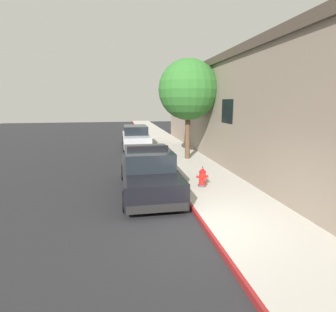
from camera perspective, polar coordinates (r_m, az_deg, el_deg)
name	(u,v)px	position (r m, az deg, el deg)	size (l,w,h in m)	color
ground_plane	(78,160)	(16.52, -18.86, -0.73)	(31.89, 60.00, 0.20)	#232326
sidewalk_pavement	(177,153)	(16.66, 1.94, 0.59)	(2.76, 60.00, 0.14)	#ADA89E
curb_painted_edge	(155,154)	(16.42, -2.91, 0.42)	(0.08, 60.00, 0.14)	maroon
storefront_building	(297,112)	(14.33, 26.16, 8.46)	(7.42, 27.43, 5.48)	gray
police_cruiser	(148,172)	(9.64, -4.29, -3.40)	(1.94, 4.84, 1.68)	black
parked_car_silver_ahead	(136,137)	(19.51, -6.99, 4.10)	(1.94, 4.84, 1.56)	#B2B5BA
fire_hydrant	(202,177)	(9.90, 7.46, -4.57)	(0.44, 0.40, 0.76)	#4C4C51
street_tree	(188,90)	(14.57, 4.41, 14.04)	(3.23, 3.23, 5.36)	brown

